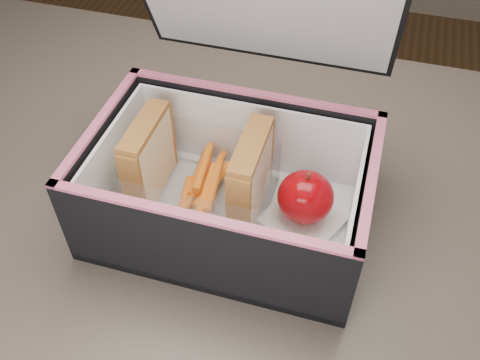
% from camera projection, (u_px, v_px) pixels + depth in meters
% --- Properties ---
extents(kitchen_table, '(1.20, 0.80, 0.75)m').
position_uv_depth(kitchen_table, '(228.00, 256.00, 0.72)').
color(kitchen_table, brown).
rests_on(kitchen_table, ground).
extents(lunch_bag, '(0.31, 0.29, 0.30)m').
position_uv_depth(lunch_bag, '(230.00, 179.00, 0.60)').
color(lunch_bag, black).
rests_on(lunch_bag, kitchen_table).
extents(plastic_tub, '(0.17, 0.12, 0.07)m').
position_uv_depth(plastic_tub, '(200.00, 179.00, 0.63)').
color(plastic_tub, white).
rests_on(plastic_tub, lunch_bag).
extents(sandwich_left, '(0.03, 0.09, 0.10)m').
position_uv_depth(sandwich_left, '(149.00, 157.00, 0.63)').
color(sandwich_left, '#E3BC8C').
rests_on(sandwich_left, plastic_tub).
extents(sandwich_right, '(0.03, 0.10, 0.11)m').
position_uv_depth(sandwich_right, '(251.00, 177.00, 0.60)').
color(sandwich_right, '#E3BC8C').
rests_on(sandwich_right, plastic_tub).
extents(carrot_sticks, '(0.05, 0.13, 0.03)m').
position_uv_depth(carrot_sticks, '(204.00, 181.00, 0.65)').
color(carrot_sticks, orange).
rests_on(carrot_sticks, plastic_tub).
extents(paper_napkin, '(0.11, 0.11, 0.01)m').
position_uv_depth(paper_napkin, '(305.00, 218.00, 0.63)').
color(paper_napkin, white).
rests_on(paper_napkin, lunch_bag).
extents(red_apple, '(0.08, 0.08, 0.07)m').
position_uv_depth(red_apple, '(305.00, 197.00, 0.60)').
color(red_apple, '#7D000B').
rests_on(red_apple, paper_napkin).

